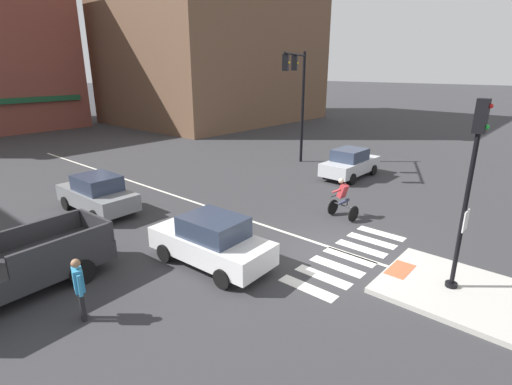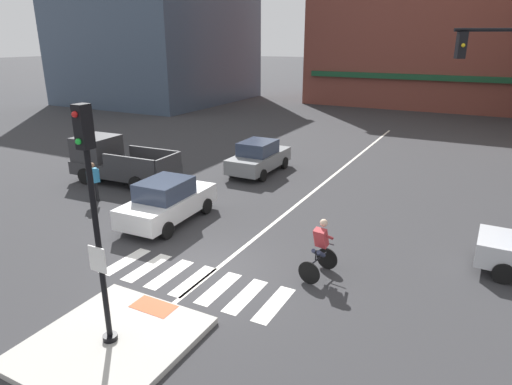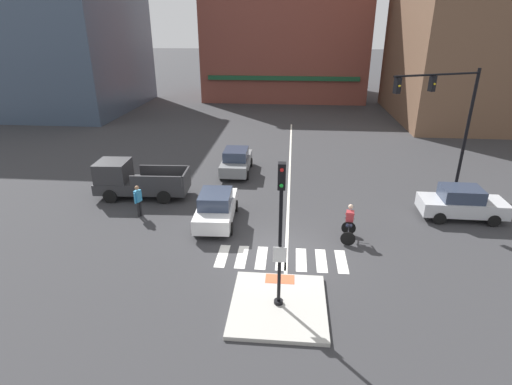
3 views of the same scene
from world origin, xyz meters
TOP-DOWN VIEW (x-y plane):
  - ground_plane at (0.00, 0.00)m, footprint 300.00×300.00m
  - traffic_island at (0.00, -3.64)m, footprint 3.31×3.58m
  - tactile_pad_front at (0.00, -2.19)m, footprint 1.10×0.60m
  - signal_pole at (0.00, -3.64)m, footprint 0.44×0.38m
  - crosswalk_stripe_a at (-2.50, -0.51)m, footprint 0.44×1.80m
  - crosswalk_stripe_b at (-1.67, -0.51)m, footprint 0.44×1.80m
  - crosswalk_stripe_c at (-0.83, -0.51)m, footprint 0.44×1.80m
  - crosswalk_stripe_d at (0.00, -0.51)m, footprint 0.44×1.80m
  - crosswalk_stripe_e at (0.83, -0.51)m, footprint 0.44×1.80m
  - crosswalk_stripe_f at (1.67, -0.51)m, footprint 0.44×1.80m
  - crosswalk_stripe_g at (2.50, -0.51)m, footprint 0.44×1.80m
  - lane_centre_line at (0.21, 10.00)m, footprint 0.14×28.00m
  - building_corner_right at (-0.98, 41.57)m, footprint 20.61×14.71m
  - building_far_block at (-25.63, 29.87)m, footprint 15.94×17.66m
  - car_white_westbound_near at (-3.31, 2.59)m, footprint 1.98×4.17m
  - car_grey_westbound_far at (-3.29, 9.81)m, footprint 1.87×4.11m
  - pickup_truck_charcoal_cross_left at (-8.49, 5.39)m, footprint 5.19×2.24m
  - cyclist at (2.99, 1.45)m, footprint 0.81×1.18m
  - pedestrian_at_curb_left at (-7.35, 2.92)m, footprint 0.32×0.53m

SIDE VIEW (x-z plane):
  - ground_plane at x=0.00m, z-range 0.00..0.00m
  - crosswalk_stripe_a at x=-2.50m, z-range 0.00..0.01m
  - crosswalk_stripe_b at x=-1.67m, z-range 0.00..0.01m
  - crosswalk_stripe_c at x=-0.83m, z-range 0.00..0.01m
  - crosswalk_stripe_d at x=0.00m, z-range 0.00..0.01m
  - crosswalk_stripe_e at x=0.83m, z-range 0.00..0.01m
  - crosswalk_stripe_f at x=1.67m, z-range 0.00..0.01m
  - crosswalk_stripe_g at x=2.50m, z-range 0.00..0.01m
  - lane_centre_line at x=0.21m, z-range 0.00..0.01m
  - traffic_island at x=0.00m, z-range 0.00..0.15m
  - tactile_pad_front at x=0.00m, z-range 0.15..0.16m
  - car_white_westbound_near at x=-3.31m, z-range -0.01..1.63m
  - car_grey_westbound_far at x=-3.29m, z-range -0.01..1.63m
  - cyclist at x=2.99m, z-range 0.03..1.71m
  - pickup_truck_charcoal_cross_left at x=-8.49m, z-range -0.06..2.02m
  - pedestrian_at_curb_left at x=-7.35m, z-range 0.15..1.82m
  - signal_pole at x=0.00m, z-range 0.67..5.81m
  - building_corner_right at x=-0.98m, z-range 0.02..14.35m
  - building_far_block at x=-25.63m, z-range 0.02..15.71m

